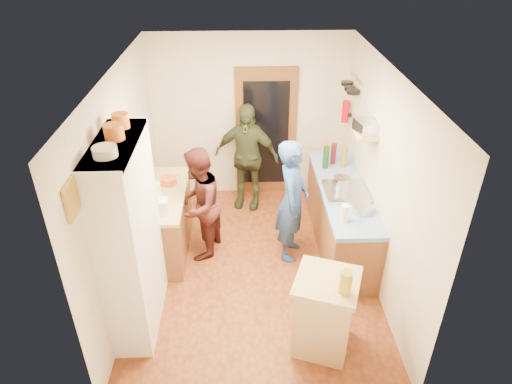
{
  "coord_description": "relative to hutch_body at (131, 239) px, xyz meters",
  "views": [
    {
      "loc": [
        -0.13,
        -4.64,
        3.94
      ],
      "look_at": [
        0.03,
        0.15,
        1.07
      ],
      "focal_mm": 32.0,
      "sensor_mm": 36.0,
      "label": 1
    }
  ],
  "objects": [
    {
      "name": "island_top",
      "position": [
        1.99,
        -0.48,
        -0.22
      ],
      "size": [
        0.79,
        0.79,
        0.05
      ],
      "primitive_type": "cube",
      "rotation": [
        0.0,
        0.0,
        -0.34
      ],
      "color": "tan",
      "rests_on": "island_base"
    },
    {
      "name": "wall_front",
      "position": [
        1.3,
        -1.21,
        0.2
      ],
      "size": [
        3.0,
        0.02,
        2.6
      ],
      "primitive_type": "cube",
      "color": "silver",
      "rests_on": "ground"
    },
    {
      "name": "bottle_c",
      "position": [
        2.61,
        1.9,
        -0.06
      ],
      "size": [
        0.09,
        0.09,
        0.29
      ],
      "primitive_type": "cylinder",
      "rotation": [
        0.0,
        0.0,
        -0.3
      ],
      "color": "olive",
      "rests_on": "right_counter_top"
    },
    {
      "name": "ceiling",
      "position": [
        1.3,
        0.8,
        1.51
      ],
      "size": [
        3.0,
        4.0,
        0.02
      ],
      "primitive_type": "cube",
      "color": "silver",
      "rests_on": "ground"
    },
    {
      "name": "door_frame",
      "position": [
        1.55,
        2.77,
        -0.05
      ],
      "size": [
        0.95,
        0.06,
        2.1
      ],
      "primitive_type": "cube",
      "color": "brown",
      "rests_on": "ground"
    },
    {
      "name": "island_base",
      "position": [
        1.99,
        -0.48,
        -0.67
      ],
      "size": [
        0.7,
        0.7,
        0.86
      ],
      "primitive_type": "cube",
      "rotation": [
        0.0,
        0.0,
        -0.34
      ],
      "color": "tan",
      "rests_on": "ground"
    },
    {
      "name": "picture_frame",
      "position": [
        -0.18,
        -0.75,
        0.95
      ],
      "size": [
        0.03,
        0.25,
        0.3
      ],
      "primitive_type": "cube",
      "color": "gold",
      "rests_on": "wall_left"
    },
    {
      "name": "orange_bowl",
      "position": [
        0.18,
        1.48,
        -0.15
      ],
      "size": [
        0.26,
        0.26,
        0.1
      ],
      "primitive_type": "cylinder",
      "rotation": [
        0.0,
        0.0,
        0.23
      ],
      "color": "orange",
      "rests_on": "left_counter_top"
    },
    {
      "name": "pan_hang_c",
      "position": [
        2.7,
        2.55,
        0.81
      ],
      "size": [
        0.17,
        0.17,
        0.05
      ],
      "primitive_type": "cylinder",
      "color": "black",
      "rests_on": "pan_rail"
    },
    {
      "name": "cutting_board",
      "position": [
        1.96,
        -0.42,
        -0.21
      ],
      "size": [
        0.42,
        0.38,
        0.02
      ],
      "primitive_type": "cube",
      "rotation": [
        0.0,
        0.0,
        -0.34
      ],
      "color": "white",
      "rests_on": "island_top"
    },
    {
      "name": "floor",
      "position": [
        1.3,
        0.8,
        -1.11
      ],
      "size": [
        3.0,
        4.0,
        0.02
      ],
      "primitive_type": "cube",
      "color": "brown",
      "rests_on": "ground"
    },
    {
      "name": "hutch_body",
      "position": [
        0.0,
        0.0,
        0.0
      ],
      "size": [
        0.4,
        1.2,
        2.2
      ],
      "primitive_type": "cube",
      "color": "white",
      "rests_on": "ground"
    },
    {
      "name": "door_glass",
      "position": [
        1.55,
        2.74,
        -0.05
      ],
      "size": [
        0.7,
        0.02,
        1.7
      ],
      "primitive_type": "cube",
      "color": "black",
      "rests_on": "door_frame"
    },
    {
      "name": "wall_shelf",
      "position": [
        2.67,
        1.25,
        0.6
      ],
      "size": [
        0.26,
        0.42,
        0.03
      ],
      "primitive_type": "cube",
      "color": "tan",
      "rests_on": "wall_right"
    },
    {
      "name": "wall_back",
      "position": [
        1.3,
        2.81,
        0.2
      ],
      "size": [
        3.0,
        0.02,
        2.6
      ],
      "primitive_type": "cube",
      "color": "silver",
      "rests_on": "ground"
    },
    {
      "name": "right_counter_base",
      "position": [
        2.5,
        1.3,
        -0.68
      ],
      "size": [
        0.6,
        2.2,
        0.84
      ],
      "primitive_type": "cube",
      "color": "brown",
      "rests_on": "ground"
    },
    {
      "name": "paper_towel",
      "position": [
        2.35,
        0.53,
        -0.09
      ],
      "size": [
        0.12,
        0.12,
        0.22
      ],
      "primitive_type": "cylinder",
      "rotation": [
        0.0,
        0.0,
        -0.29
      ],
      "color": "white",
      "rests_on": "right_counter_top"
    },
    {
      "name": "bottle_a",
      "position": [
        2.35,
        1.88,
        -0.03
      ],
      "size": [
        0.08,
        0.08,
        0.33
      ],
      "primitive_type": "cylinder",
      "rotation": [
        0.0,
        0.0,
        0.0
      ],
      "color": "#143F14",
      "rests_on": "right_counter_top"
    },
    {
      "name": "fire_extinguisher",
      "position": [
        2.71,
        2.5,
        0.4
      ],
      "size": [
        0.11,
        0.11,
        0.32
      ],
      "primitive_type": "cylinder",
      "color": "red",
      "rests_on": "wall_right"
    },
    {
      "name": "radio",
      "position": [
        2.67,
        1.25,
        0.69
      ],
      "size": [
        0.28,
        0.34,
        0.15
      ],
      "primitive_type": "cube",
      "rotation": [
        0.0,
        0.0,
        0.22
      ],
      "color": "silver",
      "rests_on": "wall_shelf"
    },
    {
      "name": "toaster",
      "position": [
        0.15,
        0.76,
        -0.1
      ],
      "size": [
        0.27,
        0.19,
        0.19
      ],
      "primitive_type": "cube",
      "rotation": [
        0.0,
        0.0,
        0.1
      ],
      "color": "white",
      "rests_on": "left_counter_top"
    },
    {
      "name": "bottle_b",
      "position": [
        2.48,
        2.01,
        -0.04
      ],
      "size": [
        0.09,
        0.09,
        0.31
      ],
      "primitive_type": "cylinder",
      "rotation": [
        0.0,
        0.0,
        0.16
      ],
      "color": "#591419",
      "rests_on": "right_counter_top"
    },
    {
      "name": "hob",
      "position": [
        2.5,
        1.18,
        -0.18
      ],
      "size": [
        0.55,
        0.58,
        0.04
      ],
      "primitive_type": "cube",
      "color": "silver",
      "rests_on": "right_counter_top"
    },
    {
      "name": "wall_right",
      "position": [
        2.81,
        0.8,
        0.2
      ],
      "size": [
        0.02,
        4.0,
        2.6
      ],
      "primitive_type": "cube",
      "color": "silver",
      "rests_on": "ground"
    },
    {
      "name": "hutch_top_shelf",
      "position": [
        0.0,
        0.0,
        1.08
      ],
      "size": [
        0.4,
        1.14,
        0.04
      ],
      "primitive_type": "cube",
      "color": "white",
      "rests_on": "hutch_body"
    },
    {
      "name": "pan_hang_b",
      "position": [
        2.7,
        2.35,
        0.8
      ],
      "size": [
        0.16,
        0.16,
        0.05
      ],
      "primitive_type": "cylinder",
      "color": "black",
      "rests_on": "pan_rail"
    },
    {
      "name": "ext_bracket",
      "position": [
        2.77,
        2.5,
        0.35
      ],
      "size": [
        0.06,
        0.1,
        0.04
      ],
      "primitive_type": "cube",
      "color": "black",
      "rests_on": "wall_right"
    },
    {
      "name": "pot_on_hob",
      "position": [
        2.45,
        1.26,
        -0.09
      ],
      "size": [
        0.22,
        0.22,
        0.14
      ],
      "primitive_type": "cylinder",
      "color": "silver",
      "rests_on": "hob"
    },
    {
      "name": "chopping_board",
      "position": [
        0.12,
        1.78,
        -0.19
      ],
      "size": [
        0.33,
        0.26,
        0.02
      ],
      "primitive_type": "cube",
      "rotation": [
        0.0,
        0.0,
        0.14
      ],
      "color": "tan",
      "rests_on": "left_counter_top"
    },
    {
      "name": "person_hob",
      "position": [
        1.83,
        1.06,
        -0.26
      ],
      "size": [
        0.53,
        0.69,
        1.68
      ],
      "primitive_type": "imported",
      "rotation": [
        0.0,
        0.0,
        1.35
      ],
      "color": "#26468B",
      "rests_on": "ground"
    },
    {
      "name": "mixing_bowl",
      "position": [
        2.6,
        0.71,
        -0.15
      ],
      "size": [
        0.25,
        0.25,
        0.09
      ],
      "primitive_type": "cylinder",
      "rotation": [
        0.0,
        0.0,
        0.07
      ],
      "color": "silver",
      "rests_on": "right_counter_top"
    },
    {
      "name": "person_back",
      "position": [
        1.25,
        2.37,
        -0.26
      ],
      "size": [
        1.06,
        0.65,
        1.69
      ],
      "primitive_type": "imported",
      "rotation": [
        0.0,
        0.0,
        -0.26
      ],
      "color": "#2F3720",
      "rests_on": "ground"
    },
    {
      "name": "person_left",
      "position": [
        0.63,
        1.19,
        -0.33
      ],
      "size": [
        0.76,
        0.88,
        1.55
      ],
      "primitive_type": "imported",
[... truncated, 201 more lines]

